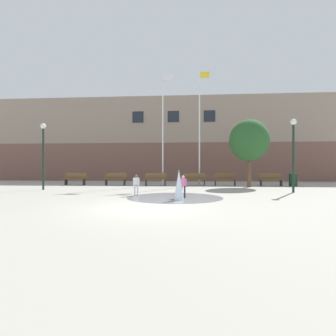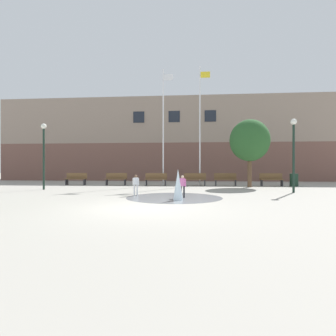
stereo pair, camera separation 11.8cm
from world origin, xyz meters
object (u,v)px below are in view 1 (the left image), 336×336
object	(u,v)px
park_bench_far_left	(75,179)
park_bench_near_trashcan	(225,179)
child_running	(183,185)
lamp_post_left_lane	(43,146)
lamp_post_right_lane	(293,144)
street_tree_near_building	(249,141)
flagpole_right	(200,123)
park_bench_far_right	(271,179)
flagpole_left	(163,124)
park_bench_center	(156,179)
park_bench_under_right_flagpole	(195,179)
child_in_fountain	(136,183)
park_bench_left_of_flagpoles	(116,179)
trash_can	(293,180)

from	to	relation	value
park_bench_far_left	park_bench_near_trashcan	distance (m)	11.17
child_running	lamp_post_left_lane	distance (m)	9.38
lamp_post_right_lane	street_tree_near_building	size ratio (longest dim) A/B	0.85
park_bench_near_trashcan	lamp_post_left_lane	distance (m)	12.27
flagpole_right	child_running	bearing A→B (deg)	-97.58
lamp_post_left_lane	street_tree_near_building	distance (m)	13.20
park_bench_far_right	flagpole_left	size ratio (longest dim) A/B	0.18
park_bench_center	park_bench_under_right_flagpole	size ratio (longest dim) A/B	1.00
child_in_fountain	street_tree_near_building	bearing A→B (deg)	-4.92
park_bench_near_trashcan	flagpole_right	distance (m)	4.60
flagpole_left	flagpole_right	size ratio (longest dim) A/B	0.99
park_bench_center	street_tree_near_building	bearing A→B (deg)	-7.37
street_tree_near_building	park_bench_left_of_flagpoles	bearing A→B (deg)	173.96
park_bench_near_trashcan	flagpole_right	world-z (taller)	flagpole_right
park_bench_left_of_flagpoles	lamp_post_right_lane	world-z (taller)	lamp_post_right_lane
park_bench_far_right	lamp_post_left_lane	distance (m)	15.28
park_bench_near_trashcan	park_bench_far_right	xyz separation A→B (m)	(3.22, -0.03, 0.00)
park_bench_far_left	park_bench_near_trashcan	bearing A→B (deg)	0.38
child_in_fountain	child_running	bearing A→B (deg)	-65.63
child_in_fountain	lamp_post_left_lane	distance (m)	7.10
park_bench_near_trashcan	flagpole_right	xyz separation A→B (m)	(-1.80, 0.43, 4.21)
park_bench_left_of_flagpoles	park_bench_under_right_flagpole	bearing A→B (deg)	0.06
park_bench_under_right_flagpole	flagpole_right	size ratio (longest dim) A/B	0.18
child_running	flagpole_right	bearing A→B (deg)	-65.44
park_bench_far_left	park_bench_under_right_flagpole	distance (m)	8.98
lamp_post_left_lane	park_bench_left_of_flagpoles	bearing A→B (deg)	52.12
park_bench_left_of_flagpoles	park_bench_far_right	xyz separation A→B (m)	(11.31, 0.00, 0.00)
park_bench_center	park_bench_left_of_flagpoles	bearing A→B (deg)	176.85
park_bench_under_right_flagpole	flagpole_left	world-z (taller)	flagpole_left
flagpole_right	park_bench_far_right	bearing A→B (deg)	-5.22
park_bench_under_right_flagpole	trash_can	distance (m)	6.93
child_in_fountain	flagpole_right	xyz separation A→B (m)	(3.32, 7.45, 4.11)
park_bench_far_left	park_bench_under_right_flagpole	size ratio (longest dim) A/B	1.00
park_bench_far_right	lamp_post_left_lane	bearing A→B (deg)	-164.00
park_bench_center	lamp_post_right_lane	xyz separation A→B (m)	(7.95, -4.69, 2.08)
park_bench_under_right_flagpole	trash_can	size ratio (longest dim) A/B	1.78
park_bench_under_right_flagpole	street_tree_near_building	xyz separation A→B (m)	(3.68, -1.02, 2.68)
park_bench_under_right_flagpole	street_tree_near_building	bearing A→B (deg)	-15.47
park_bench_left_of_flagpoles	park_bench_far_right	world-z (taller)	same
park_bench_far_left	lamp_post_right_lane	world-z (taller)	lamp_post_right_lane
child_in_fountain	lamp_post_right_lane	xyz separation A→B (m)	(8.03, 2.13, 1.98)
child_in_fountain	flagpole_left	xyz separation A→B (m)	(0.57, 7.45, 4.05)
street_tree_near_building	lamp_post_right_lane	bearing A→B (deg)	-69.72
park_bench_under_right_flagpole	trash_can	bearing A→B (deg)	-1.02
flagpole_left	trash_can	world-z (taller)	flagpole_left
park_bench_near_trashcan	flagpole_left	distance (m)	6.18
park_bench_near_trashcan	trash_can	world-z (taller)	park_bench_near_trashcan
child_running	street_tree_near_building	xyz separation A→B (m)	(4.37, 6.73, 2.58)
park_bench_under_right_flagpole	park_bench_near_trashcan	size ratio (longest dim) A/B	1.00
flagpole_right	lamp_post_right_lane	size ratio (longest dim) A/B	2.27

